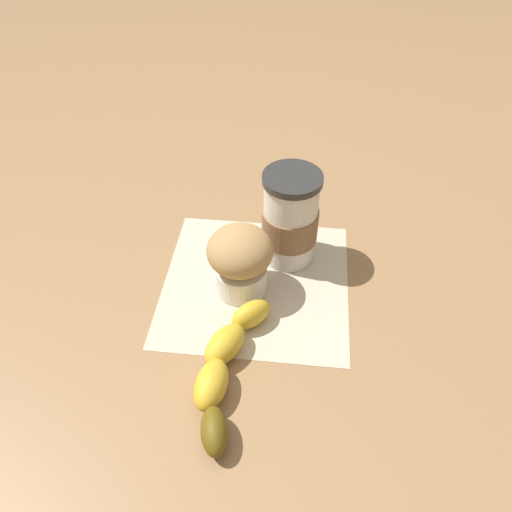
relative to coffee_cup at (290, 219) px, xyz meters
name	(u,v)px	position (x,y,z in m)	size (l,w,h in m)	color
ground_plane	(256,283)	(0.07, -0.02, -0.07)	(3.00, 3.00, 0.00)	#936D47
paper_napkin	(256,283)	(0.07, -0.02, -0.07)	(0.26, 0.26, 0.00)	beige
coffee_cup	(290,219)	(0.00, 0.00, 0.00)	(0.08, 0.08, 0.14)	silver
muffin	(240,259)	(0.09, -0.04, -0.01)	(0.09, 0.09, 0.10)	white
banana	(225,365)	(0.23, 0.00, -0.05)	(0.23, 0.09, 0.04)	gold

